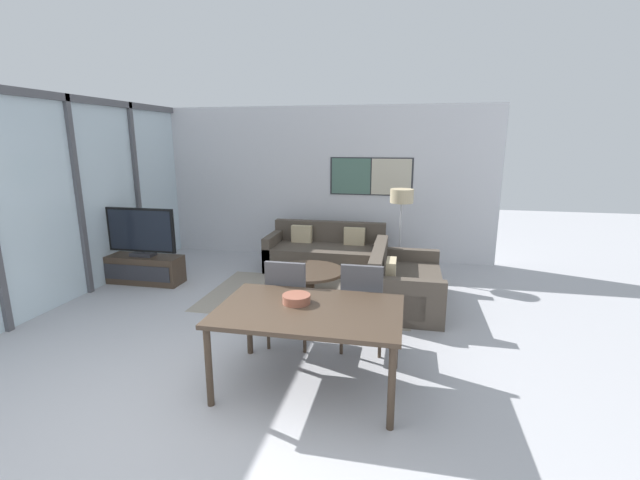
{
  "coord_description": "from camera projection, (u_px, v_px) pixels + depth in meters",
  "views": [
    {
      "loc": [
        1.76,
        -2.49,
        2.2
      ],
      "look_at": [
        0.68,
        2.71,
        0.95
      ],
      "focal_mm": 24.0,
      "sensor_mm": 36.0,
      "label": 1
    }
  ],
  "objects": [
    {
      "name": "fruit_bowl",
      "position": [
        296.0,
        298.0,
        3.88
      ],
      "size": [
        0.26,
        0.26,
        0.08
      ],
      "color": "#995642",
      "rests_on": "dining_table"
    },
    {
      "name": "dining_table",
      "position": [
        309.0,
        316.0,
        3.78
      ],
      "size": [
        1.62,
        1.05,
        0.75
      ],
      "color": "#423326",
      "rests_on": "ground_plane"
    },
    {
      "name": "dining_chair_left",
      "position": [
        289.0,
        300.0,
        4.56
      ],
      "size": [
        0.46,
        0.46,
        0.98
      ],
      "color": "#4C4C51",
      "rests_on": "ground_plane"
    },
    {
      "name": "area_rug",
      "position": [
        308.0,
        296.0,
        6.17
      ],
      "size": [
        2.91,
        1.79,
        0.01
      ],
      "color": "gray",
      "rests_on": "ground_plane"
    },
    {
      "name": "tv_console",
      "position": [
        144.0,
        269.0,
        6.71
      ],
      "size": [
        1.2,
        0.41,
        0.43
      ],
      "color": "#423326",
      "rests_on": "ground_plane"
    },
    {
      "name": "coffee_table",
      "position": [
        308.0,
        276.0,
        6.1
      ],
      "size": [
        1.03,
        1.03,
        0.4
      ],
      "color": "#423326",
      "rests_on": "ground_plane"
    },
    {
      "name": "sofa_side",
      "position": [
        400.0,
        286.0,
        5.81
      ],
      "size": [
        0.92,
        1.6,
        0.78
      ],
      "rotation": [
        0.0,
        0.0,
        1.57
      ],
      "color": "#51473D",
      "rests_on": "ground_plane"
    },
    {
      "name": "television",
      "position": [
        141.0,
        232.0,
        6.57
      ],
      "size": [
        1.13,
        0.2,
        0.76
      ],
      "color": "#2D2D33",
      "rests_on": "tv_console"
    },
    {
      "name": "sofa_main",
      "position": [
        326.0,
        254.0,
        7.44
      ],
      "size": [
        1.99,
        0.92,
        0.78
      ],
      "color": "#51473D",
      "rests_on": "ground_plane"
    },
    {
      "name": "wall_back",
      "position": [
        315.0,
        183.0,
        8.01
      ],
      "size": [
        6.65,
        0.09,
        2.8
      ],
      "color": "silver",
      "rests_on": "ground_plane"
    },
    {
      "name": "window_wall_left",
      "position": [
        76.0,
        189.0,
        5.99
      ],
      "size": [
        0.07,
        5.37,
        2.8
      ],
      "color": "silver",
      "rests_on": "ground_plane"
    },
    {
      "name": "ground_plane",
      "position": [
        159.0,
        439.0,
        3.23
      ],
      "size": [
        24.0,
        24.0,
        0.0
      ],
      "primitive_type": "plane",
      "color": "#B2B2B7"
    },
    {
      "name": "dining_chair_centre",
      "position": [
        362.0,
        304.0,
        4.46
      ],
      "size": [
        0.46,
        0.46,
        0.98
      ],
      "color": "#4C4C51",
      "rests_on": "ground_plane"
    },
    {
      "name": "floor_lamp",
      "position": [
        402.0,
        202.0,
        6.83
      ],
      "size": [
        0.37,
        0.37,
        1.44
      ],
      "color": "#2D2D33",
      "rests_on": "ground_plane"
    }
  ]
}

